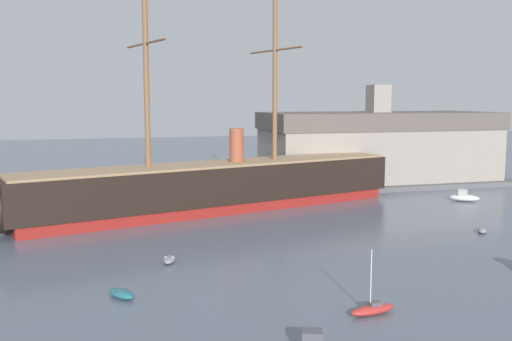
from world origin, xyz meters
name	(u,v)px	position (x,y,z in m)	size (l,w,h in m)	color
tall_ship	(216,186)	(-4.77, 56.76, 3.25)	(61.63, 22.50, 30.33)	maroon
sailboat_near_centre	(372,309)	(-1.79, 18.29, 0.38)	(3.61, 1.62, 4.54)	#B22D28
dinghy_mid_left	(122,294)	(-18.13, 26.21, 0.31)	(2.37, 2.78, 0.61)	#236670
dinghy_alongside_bow	(169,260)	(-13.61, 34.39, 0.28)	(1.62, 2.52, 0.55)	gray
dinghy_alongside_stern	(482,230)	(20.86, 36.68, 0.26)	(2.14, 2.34, 0.53)	gray
dinghy_far_left	(30,225)	(-27.24, 52.69, 0.30)	(2.16, 2.72, 0.59)	#236670
motorboat_far_right	(464,197)	(30.74, 53.74, 0.60)	(4.37, 3.64, 1.72)	silver
dockside_warehouse_right	(379,148)	(27.10, 72.78, 6.10)	(42.93, 18.75, 16.87)	#565659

